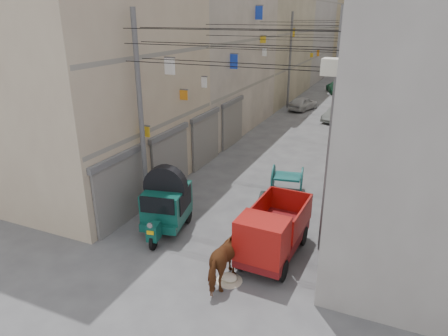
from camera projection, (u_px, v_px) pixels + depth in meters
The scene contains 18 objects.
ground at pixel (135, 335), 10.30m from camera, with size 140.00×140.00×0.00m, color #444547.
building_row_left at pixel (264, 28), 40.14m from camera, with size 8.00×62.00×14.00m.
building_row_right at pixel (442, 31), 34.15m from camera, with size 8.00×62.00×14.00m.
end_cap_building at pixel (374, 23), 64.37m from camera, with size 22.00×10.00×13.00m, color #AEA289.
shutters_left at pixel (190, 147), 20.10m from camera, with size 0.18×14.40×2.88m.
signboards at pixel (316, 81), 27.58m from camera, with size 8.22×40.52×5.67m.
ac_units at pixel (352, 25), 12.81m from camera, with size 0.70×6.55×3.35m.
utility_poles at pixel (301, 83), 23.39m from camera, with size 7.40×22.20×8.00m.
overhead_cables at pixel (293, 35), 20.18m from camera, with size 7.40×22.52×1.12m.
auto_rickshaw at pixel (166, 202), 14.98m from camera, with size 1.98×2.91×1.98m.
tonga_cart at pixel (276, 208), 15.65m from camera, with size 1.45×2.88×1.25m.
mini_truck at pixel (270, 237), 13.02m from camera, with size 1.71×3.58×1.98m.
second_cart at pixel (287, 178), 18.51m from camera, with size 1.58×1.44×1.23m.
feed_sack at pixel (229, 277), 12.36m from camera, with size 0.51×0.41×0.26m, color beige.
horse at pixel (230, 259), 12.03m from camera, with size 0.92×2.03×1.71m, color maroon.
distant_car_white at pixel (303, 103), 34.45m from camera, with size 1.36×3.39×1.15m, color #B3B3B3.
distant_car_grey at pixel (336, 114), 30.89m from camera, with size 1.14×3.26×1.07m, color slate.
distant_car_green at pixel (337, 87), 42.07m from camera, with size 1.68×4.13×1.20m, color #1F5A3B.
Camera 1 is at (5.35, -6.45, 7.73)m, focal length 32.00 mm.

